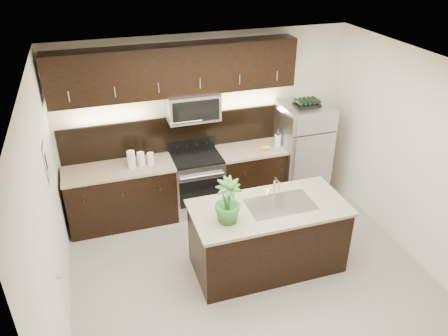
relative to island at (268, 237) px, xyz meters
name	(u,v)px	position (x,y,z in m)	size (l,w,h in m)	color
ground	(249,273)	(-0.27, -0.09, -0.47)	(4.50, 4.50, 0.00)	gray
room_walls	(246,162)	(-0.38, -0.13, 1.22)	(4.52, 4.02, 2.71)	beige
counter_run	(184,185)	(-0.73, 1.60, 0.00)	(3.51, 0.65, 0.94)	black
upper_fixtures	(179,77)	(-0.70, 1.74, 1.67)	(3.49, 0.40, 1.66)	black
island	(268,237)	(0.00, 0.00, 0.00)	(1.96, 0.96, 0.94)	black
sink_faucet	(280,203)	(0.15, 0.01, 0.48)	(0.84, 0.50, 0.28)	silver
refrigerator	(302,151)	(1.24, 1.54, 0.32)	(0.76, 0.69, 1.58)	#B2B2B7
wine_rack	(307,103)	(1.24, 1.54, 1.15)	(0.39, 0.24, 0.09)	black
plant	(228,201)	(-0.59, -0.13, 0.75)	(0.31, 0.31, 0.56)	#296428
canisters	(139,159)	(-1.39, 1.55, 0.58)	(0.38, 0.12, 0.25)	silver
french_press	(278,140)	(0.79, 1.55, 0.58)	(0.10, 0.10, 0.30)	silver
bananas	(262,148)	(0.52, 1.52, 0.50)	(0.17, 0.14, 0.05)	gold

